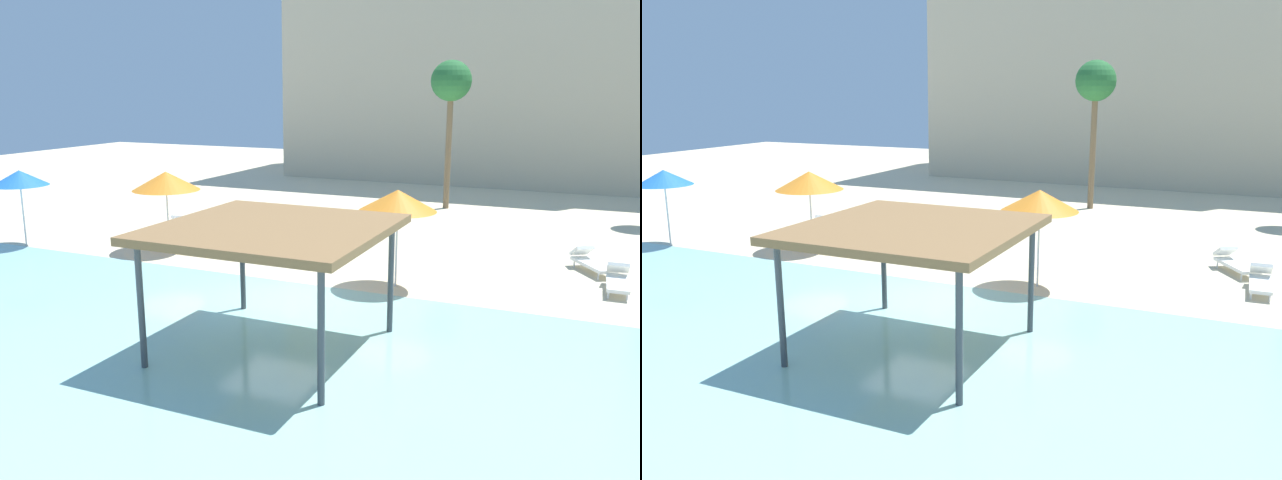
# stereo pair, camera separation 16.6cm
# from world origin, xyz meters

# --- Properties ---
(ground_plane) EXTENTS (80.00, 80.00, 0.00)m
(ground_plane) POSITION_xyz_m (0.00, 0.00, 0.00)
(ground_plane) COLOR beige
(lagoon_water) EXTENTS (44.00, 13.50, 0.04)m
(lagoon_water) POSITION_xyz_m (0.00, -5.25, 0.02)
(lagoon_water) COLOR #99D1C6
(lagoon_water) RESTS_ON ground
(shade_pavilion) EXTENTS (4.75, 4.75, 2.87)m
(shade_pavilion) POSITION_xyz_m (1.74, -3.19, 2.71)
(shade_pavilion) COLOR #42474C
(shade_pavilion) RESTS_ON ground
(beach_umbrella_orange_0) EXTENTS (2.41, 2.41, 2.85)m
(beach_umbrella_orange_0) POSITION_xyz_m (-6.11, 3.41, 2.52)
(beach_umbrella_orange_0) COLOR silver
(beach_umbrella_orange_0) RESTS_ON ground
(beach_umbrella_orange_1) EXTENTS (2.27, 2.27, 2.90)m
(beach_umbrella_orange_1) POSITION_xyz_m (2.76, 2.49, 2.58)
(beach_umbrella_orange_1) COLOR silver
(beach_umbrella_orange_1) RESTS_ON ground
(beach_umbrella_blue_3) EXTENTS (2.04, 2.04, 2.82)m
(beach_umbrella_blue_3) POSITION_xyz_m (-11.38, 1.76, 2.53)
(beach_umbrella_blue_3) COLOR silver
(beach_umbrella_blue_3) RESTS_ON ground
(lounge_chair_0) EXTENTS (0.75, 1.94, 0.74)m
(lounge_chair_0) POSITION_xyz_m (-7.34, 5.31, 0.33)
(lounge_chair_0) COLOR white
(lounge_chair_0) RESTS_ON ground
(lounge_chair_1) EXTENTS (0.64, 1.91, 0.74)m
(lounge_chair_1) POSITION_xyz_m (8.77, 4.69, 0.33)
(lounge_chair_1) COLOR white
(lounge_chair_1) RESTS_ON ground
(lounge_chair_2) EXTENTS (1.51, 1.93, 0.74)m
(lounge_chair_2) POSITION_xyz_m (7.98, 6.55, 0.33)
(lounge_chair_2) COLOR white
(lounge_chair_2) RESTS_ON ground
(palm_tree_1) EXTENTS (1.90, 1.90, 7.00)m
(palm_tree_1) POSITION_xyz_m (1.12, 15.71, 5.85)
(palm_tree_1) COLOR brown
(palm_tree_1) RESTS_ON ground
(hotel_block_0) EXTENTS (21.53, 11.81, 16.48)m
(hotel_block_0) POSITION_xyz_m (-0.68, 28.80, 8.24)
(hotel_block_0) COLOR beige
(hotel_block_0) RESTS_ON ground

